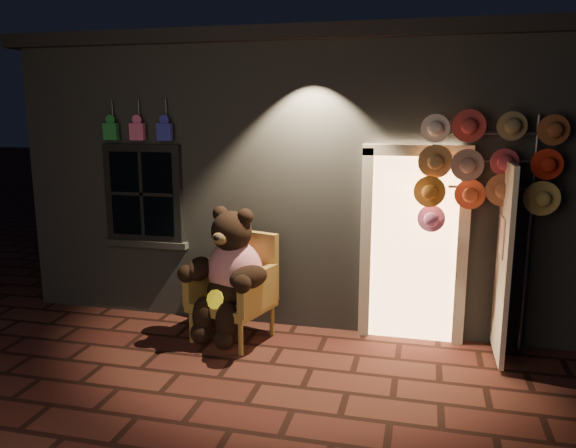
% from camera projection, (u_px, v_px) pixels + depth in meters
% --- Properties ---
extents(ground, '(60.00, 60.00, 0.00)m').
position_uv_depth(ground, '(260.00, 383.00, 5.34)').
color(ground, '#52281F').
rests_on(ground, ground).
extents(shop_building, '(7.30, 5.95, 3.51)m').
position_uv_depth(shop_building, '(331.00, 163.00, 8.80)').
color(shop_building, slate).
rests_on(shop_building, ground).
extents(wicker_armchair, '(0.98, 0.93, 1.19)m').
position_uv_depth(wicker_armchair, '(237.00, 286.00, 6.35)').
color(wicker_armchair, olive).
rests_on(wicker_armchair, ground).
extents(teddy_bear, '(1.01, 0.92, 1.46)m').
position_uv_depth(teddy_bear, '(230.00, 274.00, 6.18)').
color(teddy_bear, '#BA1334').
rests_on(teddy_bear, ground).
extents(hat_rack, '(1.45, 0.22, 2.52)m').
position_uv_depth(hat_rack, '(485.00, 168.00, 5.70)').
color(hat_rack, '#59595E').
rests_on(hat_rack, ground).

